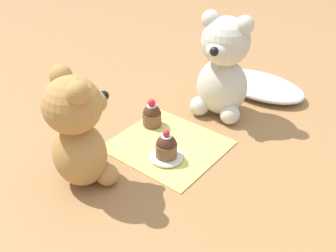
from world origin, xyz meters
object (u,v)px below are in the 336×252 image
cupcake_near_cream_bear (152,115)px  cupcake_near_tan_bear (166,146)px  teddy_bear_tan (78,132)px  saucer_plate (166,156)px  teddy_bear_cream (223,68)px

cupcake_near_cream_bear → cupcake_near_tan_bear: (0.11, -0.08, 0.00)m
teddy_bear_tan → cupcake_near_cream_bear: (-0.02, 0.24, -0.09)m
teddy_bear_tan → saucer_plate: size_ratio=3.29×
cupcake_near_cream_bear → cupcake_near_tan_bear: 0.14m
cupcake_near_cream_bear → teddy_bear_cream: bearing=58.8°
cupcake_near_cream_bear → teddy_bear_tan: bearing=-85.1°
teddy_bear_cream → cupcake_near_cream_bear: teddy_bear_cream is taller
teddy_bear_tan → saucer_plate: bearing=-102.7°
teddy_bear_cream → teddy_bear_tan: teddy_bear_cream is taller
teddy_bear_tan → cupcake_near_tan_bear: bearing=-102.7°
teddy_bear_cream → teddy_bear_tan: (-0.08, -0.40, -0.01)m
cupcake_near_cream_bear → cupcake_near_tan_bear: bearing=-36.6°
teddy_bear_tan → cupcake_near_cream_bear: teddy_bear_tan is taller
cupcake_near_tan_bear → teddy_bear_cream: bearing=93.7°
cupcake_near_cream_bear → saucer_plate: bearing=-36.6°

